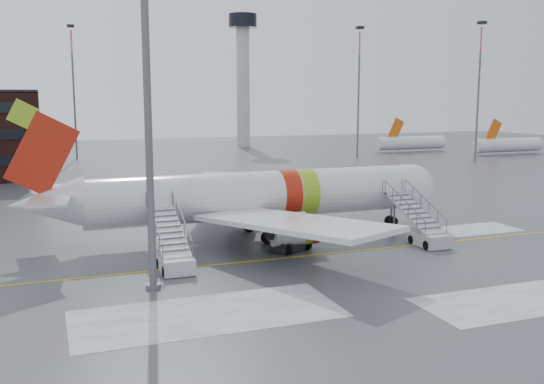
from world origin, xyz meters
name	(u,v)px	position (x,y,z in m)	size (l,w,h in m)	color
ground	(254,257)	(0.00, 0.00, 0.00)	(260.00, 260.00, 0.00)	#494C4F
airliner	(252,196)	(1.81, 5.75, 3.42)	(35.03, 32.97, 11.18)	silver
airstair_fwd	(424,230)	(13.62, -0.78, 1.06)	(2.05, 7.70, 3.48)	#A9ABB0
airstair_aft	(173,253)	(-5.96, -0.78, 1.06)	(2.05, 7.70, 3.48)	silver
pushback_tug	(289,241)	(2.97, 0.78, 0.73)	(3.27, 2.93, 1.65)	black
light_mast_near	(147,89)	(-7.95, -4.69, 11.69)	(1.20, 1.20, 22.40)	#595B60
control_tower	(243,65)	(30.00, 95.00, 18.75)	(6.40, 6.40, 30.00)	#B2B5BA
light_mast_far_ne	(359,84)	(42.00, 62.00, 13.84)	(1.20, 1.20, 24.25)	#595B60
light_mast_far_n	(73,83)	(-8.00, 78.00, 13.84)	(1.20, 1.20, 24.25)	#595B60
light_mast_far_e	(479,83)	(58.00, 48.00, 13.84)	(1.20, 1.20, 24.25)	#595B60
distant_aircraft	(441,153)	(62.50, 64.00, 0.00)	(35.00, 18.00, 8.00)	#D8590C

